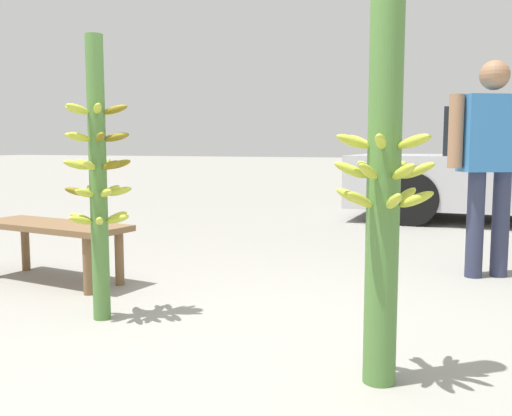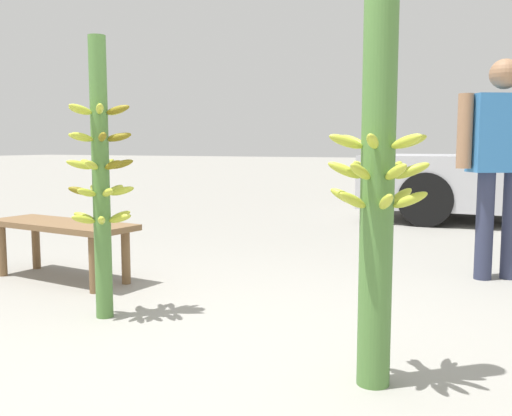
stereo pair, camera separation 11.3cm
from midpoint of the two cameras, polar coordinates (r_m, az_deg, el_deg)
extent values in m
plane|color=gray|center=(2.55, -5.26, -15.55)|extent=(80.00, 80.00, 0.00)
cylinder|color=#4C7A38|center=(3.17, -14.27, 2.75)|extent=(0.09, 0.09, 1.52)
ellipsoid|color=#ADB733|center=(3.11, -16.16, 9.49)|extent=(0.08, 0.15, 0.07)
ellipsoid|color=#ADB733|center=(3.06, -14.33, 9.60)|extent=(0.12, 0.13, 0.07)
ellipsoid|color=#736414|center=(3.12, -12.64, 9.57)|extent=(0.15, 0.07, 0.07)
ellipsoid|color=#ADB733|center=(3.23, -12.81, 9.45)|extent=(0.08, 0.15, 0.07)
ellipsoid|color=#ADB733|center=(3.28, -14.57, 9.36)|extent=(0.12, 0.13, 0.07)
ellipsoid|color=#ADB733|center=(3.22, -16.22, 9.37)|extent=(0.15, 0.07, 0.07)
ellipsoid|color=#736414|center=(3.06, -14.09, 6.91)|extent=(0.13, 0.12, 0.07)
ellipsoid|color=#736414|center=(3.13, -12.50, 6.94)|extent=(0.15, 0.08, 0.07)
ellipsoid|color=#736414|center=(3.24, -12.84, 6.90)|extent=(0.07, 0.15, 0.07)
ellipsoid|color=#ADB733|center=(3.28, -14.66, 6.85)|extent=(0.13, 0.12, 0.07)
ellipsoid|color=#ADB733|center=(3.21, -16.21, 6.82)|extent=(0.15, 0.08, 0.07)
ellipsoid|color=#ADB733|center=(3.10, -15.99, 6.85)|extent=(0.07, 0.15, 0.07)
ellipsoid|color=#736414|center=(3.18, -12.36, 4.30)|extent=(0.13, 0.13, 0.07)
ellipsoid|color=#ADB733|center=(3.27, -13.56, 4.32)|extent=(0.08, 0.15, 0.07)
ellipsoid|color=#ADB733|center=(3.26, -15.47, 4.26)|extent=(0.15, 0.07, 0.07)
ellipsoid|color=#ADB733|center=(3.16, -16.28, 4.18)|extent=(0.13, 0.13, 0.07)
ellipsoid|color=#ADB733|center=(3.07, -15.10, 4.16)|extent=(0.08, 0.15, 0.07)
ellipsoid|color=#736414|center=(3.08, -13.08, 4.22)|extent=(0.15, 0.07, 0.07)
ellipsoid|color=#ADB733|center=(3.26, -12.97, 1.80)|extent=(0.05, 0.14, 0.07)
ellipsoid|color=#ADB733|center=(3.28, -14.85, 1.78)|extent=(0.14, 0.11, 0.07)
ellipsoid|color=#736414|center=(3.20, -16.16, 1.63)|extent=(0.14, 0.10, 0.07)
ellipsoid|color=#ADB733|center=(3.10, -15.58, 1.50)|extent=(0.05, 0.14, 0.07)
ellipsoid|color=#ADB733|center=(3.07, -13.59, 1.52)|extent=(0.14, 0.11, 0.07)
ellipsoid|color=#ADB733|center=(3.16, -12.29, 1.67)|extent=(0.14, 0.10, 0.07)
ellipsoid|color=#ADB733|center=(3.14, -15.90, -1.12)|extent=(0.09, 0.15, 0.07)
ellipsoid|color=#ADB733|center=(3.08, -14.18, -1.20)|extent=(0.12, 0.14, 0.07)
ellipsoid|color=#ADB733|center=(3.14, -12.45, -1.03)|extent=(0.15, 0.06, 0.07)
ellipsoid|color=#ADB733|center=(3.25, -12.49, -0.79)|extent=(0.09, 0.15, 0.07)
ellipsoid|color=#ADB733|center=(3.30, -14.15, -0.71)|extent=(0.12, 0.14, 0.07)
ellipsoid|color=#ADB733|center=(3.25, -15.83, -0.87)|extent=(0.15, 0.06, 0.07)
cylinder|color=#4C7A38|center=(2.24, 13.47, 2.48)|extent=(0.13, 0.13, 1.61)
ellipsoid|color=#ADB733|center=(2.20, 10.46, 6.56)|extent=(0.14, 0.11, 0.08)
ellipsoid|color=#ADB733|center=(2.11, 13.10, 6.52)|extent=(0.05, 0.15, 0.08)
ellipsoid|color=#ADB733|center=(2.16, 16.26, 6.42)|extent=(0.15, 0.10, 0.08)
ellipsoid|color=#ADB733|center=(2.29, 16.55, 6.39)|extent=(0.14, 0.11, 0.08)
ellipsoid|color=#ADB733|center=(2.37, 13.99, 6.46)|extent=(0.05, 0.15, 0.08)
ellipsoid|color=#ADB733|center=(2.32, 11.06, 6.53)|extent=(0.15, 0.10, 0.08)
ellipsoid|color=#ADB733|center=(2.24, 10.28, 3.75)|extent=(0.15, 0.07, 0.09)
ellipsoid|color=#ADB733|center=(2.13, 11.91, 3.58)|extent=(0.08, 0.15, 0.09)
ellipsoid|color=#ADB733|center=(2.14, 15.29, 3.50)|extent=(0.13, 0.13, 0.09)
ellipsoid|color=#ADB733|center=(2.25, 16.70, 3.59)|extent=(0.15, 0.07, 0.09)
ellipsoid|color=#ADB733|center=(2.35, 14.94, 3.75)|extent=(0.08, 0.15, 0.09)
ellipsoid|color=#ADB733|center=(2.35, 11.87, 3.83)|extent=(0.13, 0.13, 0.09)
ellipsoid|color=#ADB733|center=(2.16, 11.13, 0.77)|extent=(0.11, 0.14, 0.09)
ellipsoid|color=#ADB733|center=(2.13, 14.37, 0.61)|extent=(0.10, 0.14, 0.09)
ellipsoid|color=#ADB733|center=(2.22, 16.56, 0.78)|extent=(0.14, 0.05, 0.09)
ellipsoid|color=#ADB733|center=(2.34, 15.55, 1.08)|extent=(0.11, 0.14, 0.09)
ellipsoid|color=#ADB733|center=(2.37, 12.58, 1.22)|extent=(0.10, 0.14, 0.09)
ellipsoid|color=#ADB733|center=(2.28, 10.38, 1.07)|extent=(0.14, 0.05, 0.09)
cylinder|color=#2D334C|center=(4.34, 22.58, -1.68)|extent=(0.16, 0.16, 0.76)
cylinder|color=#2D334C|center=(4.43, 24.80, -1.62)|extent=(0.16, 0.16, 0.76)
cube|color=#3372B2|center=(4.35, 24.09, 6.84)|extent=(0.47, 0.38, 0.54)
cylinder|color=#936B4C|center=(4.22, 20.89, 7.19)|extent=(0.14, 0.14, 0.51)
sphere|color=#936B4C|center=(4.37, 24.33, 12.12)|extent=(0.21, 0.21, 0.21)
cube|color=brown|center=(4.20, -18.19, -1.61)|extent=(1.18, 0.53, 0.04)
cylinder|color=brown|center=(4.67, -20.50, -3.45)|extent=(0.06, 0.06, 0.37)
cylinder|color=brown|center=(3.99, -12.10, -4.82)|extent=(0.06, 0.06, 0.37)
cylinder|color=brown|center=(4.50, -23.40, -3.93)|extent=(0.06, 0.06, 0.37)
cylinder|color=brown|center=(3.79, -15.11, -5.49)|extent=(0.06, 0.06, 0.37)
cylinder|color=black|center=(6.93, 17.11, 0.83)|extent=(0.63, 0.20, 0.63)
cylinder|color=black|center=(8.47, 18.45, 1.73)|extent=(0.63, 0.20, 0.63)
camera|label=1|loc=(0.06, -88.89, 0.12)|focal=40.00mm
camera|label=2|loc=(0.06, 91.11, -0.12)|focal=40.00mm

